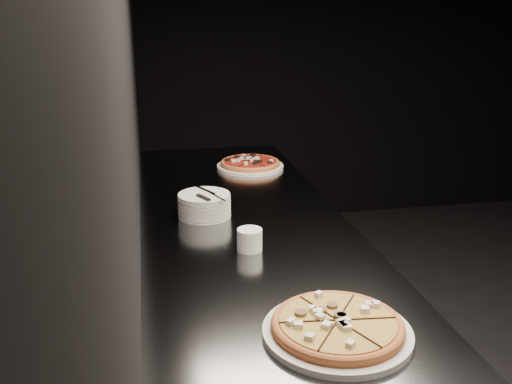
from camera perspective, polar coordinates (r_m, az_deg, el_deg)
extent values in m
cube|color=black|center=(1.85, -12.42, 9.62)|extent=(0.02, 5.00, 2.80)
cube|color=black|center=(4.99, 19.00, 14.03)|extent=(5.00, 0.02, 2.80)
cube|color=slate|center=(2.22, -0.81, -14.94)|extent=(0.70, 2.40, 0.90)
cube|color=slate|center=(2.01, -0.86, -3.84)|extent=(0.74, 2.44, 0.02)
cylinder|color=silver|center=(1.39, 8.11, -13.73)|extent=(0.35, 0.35, 0.02)
cylinder|color=#C06C39|center=(1.38, 8.14, -13.21)|extent=(0.34, 0.34, 0.01)
torus|color=#C06C39|center=(1.38, 8.15, -12.97)|extent=(0.35, 0.35, 0.02)
cylinder|color=#ECC74E|center=(1.38, 8.16, -12.77)|extent=(0.30, 0.30, 0.01)
cylinder|color=silver|center=(2.75, -0.58, 2.57)|extent=(0.32, 0.32, 0.02)
cylinder|color=#C06C39|center=(2.75, -0.58, 2.84)|extent=(0.31, 0.31, 0.01)
torus|color=#C06C39|center=(2.74, -0.58, 2.96)|extent=(0.32, 0.32, 0.02)
cylinder|color=maroon|center=(2.74, -0.58, 3.06)|extent=(0.28, 0.28, 0.01)
cylinder|color=silver|center=(2.12, -5.16, -2.22)|extent=(0.19, 0.19, 0.01)
cylinder|color=silver|center=(2.12, -5.17, -1.85)|extent=(0.19, 0.19, 0.01)
cylinder|color=silver|center=(2.11, -5.18, -1.48)|extent=(0.19, 0.19, 0.01)
cylinder|color=silver|center=(2.11, -5.20, -1.11)|extent=(0.19, 0.19, 0.01)
cylinder|color=silver|center=(2.10, -5.21, -0.74)|extent=(0.19, 0.19, 0.01)
cylinder|color=silver|center=(2.10, -5.22, -0.37)|extent=(0.19, 0.19, 0.01)
cube|color=silver|center=(2.13, -5.08, 0.18)|extent=(0.07, 0.12, 0.00)
cube|color=black|center=(2.04, -5.28, -0.55)|extent=(0.05, 0.07, 0.01)
cube|color=silver|center=(2.09, -4.41, -0.18)|extent=(0.04, 0.19, 0.00)
cylinder|color=silver|center=(1.81, -0.64, -4.79)|extent=(0.08, 0.08, 0.07)
cylinder|color=black|center=(1.80, -0.65, -3.99)|extent=(0.06, 0.06, 0.01)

